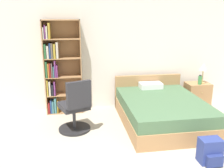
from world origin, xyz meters
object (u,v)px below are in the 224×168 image
object	(u,v)px
bed	(161,110)
nightstand	(197,95)
bookshelf	(58,68)
water_bottle	(200,80)
office_chair	(75,109)
table_lamp	(203,68)
backpack_blue	(210,152)

from	to	relation	value
bed	nightstand	world-z (taller)	bed
bed	nightstand	distance (m)	1.38
bookshelf	water_bottle	world-z (taller)	bookshelf
bookshelf	office_chair	xyz separation A→B (m)	(0.33, -1.04, -0.55)
bookshelf	bed	distance (m)	2.33
nightstand	water_bottle	bearing A→B (deg)	-102.04
bed	table_lamp	xyz separation A→B (m)	(1.24, 0.72, 0.67)
water_bottle	nightstand	bearing A→B (deg)	77.96
office_chair	nightstand	xyz separation A→B (m)	(2.87, 0.91, -0.16)
bed	nightstand	size ratio (longest dim) A/B	3.61
bookshelf	table_lamp	size ratio (longest dim) A/B	4.29
backpack_blue	bed	bearing A→B (deg)	98.55
nightstand	water_bottle	size ratio (longest dim) A/B	2.62
nightstand	office_chair	bearing A→B (deg)	-162.32
office_chair	water_bottle	size ratio (longest dim) A/B	4.68
nightstand	backpack_blue	bearing A→B (deg)	-112.66
backpack_blue	nightstand	bearing A→B (deg)	67.34
office_chair	table_lamp	world-z (taller)	table_lamp
office_chair	table_lamp	size ratio (longest dim) A/B	2.17
backpack_blue	office_chair	bearing A→B (deg)	145.27
bookshelf	nightstand	xyz separation A→B (m)	(3.19, -0.13, -0.72)
bookshelf	bed	size ratio (longest dim) A/B	0.98
office_chair	water_bottle	world-z (taller)	office_chair
office_chair	nightstand	distance (m)	3.01
table_lamp	backpack_blue	world-z (taller)	table_lamp
bed	table_lamp	size ratio (longest dim) A/B	4.37
table_lamp	backpack_blue	xyz separation A→B (m)	(-1.02, -2.22, -0.76)
nightstand	table_lamp	bearing A→B (deg)	-17.50
nightstand	table_lamp	size ratio (longest dim) A/B	1.21
office_chair	nightstand	world-z (taller)	office_chair
bookshelf	backpack_blue	bearing A→B (deg)	-46.53
bookshelf	backpack_blue	size ratio (longest dim) A/B	5.35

